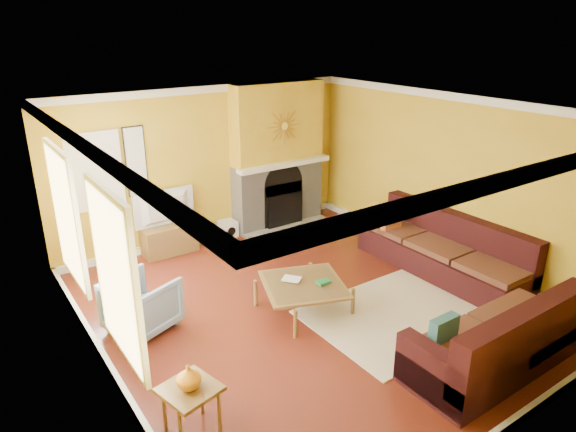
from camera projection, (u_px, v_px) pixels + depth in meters
floor at (309, 306)px, 7.14m from camera, size 5.50×6.00×0.02m
ceiling at (312, 109)px, 6.18m from camera, size 5.50×6.00×0.02m
wall_back at (207, 165)px, 8.97m from camera, size 5.50×0.02×2.70m
wall_front at (525, 317)px, 4.35m from camera, size 5.50×0.02×2.70m
wall_left at (93, 269)px, 5.19m from camera, size 0.02×6.00×2.70m
wall_right at (449, 179)px, 8.14m from camera, size 0.02×6.00×2.70m
baseboard at (309, 301)px, 7.12m from camera, size 5.50×6.00×0.12m
crown_molding at (312, 115)px, 6.20m from camera, size 5.50×6.00×0.12m
window_left_near at (65, 217)px, 6.15m from camera, size 0.06×1.22×1.72m
window_left_far at (114, 278)px, 4.70m from camera, size 0.06×1.22×1.72m
window_back at (95, 171)px, 7.85m from camera, size 0.82×0.06×1.22m
wall_art at (136, 162)px, 8.18m from camera, size 0.34×0.04×1.14m
fireplace at (277, 156)px, 9.53m from camera, size 1.80×0.40×2.70m
mantel at (285, 164)px, 9.38m from camera, size 1.92×0.22×0.08m
hearth at (294, 231)px, 9.58m from camera, size 1.80×0.70×0.06m
sunburst at (284, 126)px, 9.14m from camera, size 0.70×0.04×0.70m
rug at (400, 313)px, 6.92m from camera, size 2.40×1.80×0.02m
sectional_sofa at (420, 274)px, 7.03m from camera, size 2.96×3.74×0.90m
coffee_table at (303, 296)px, 6.95m from camera, size 1.35×1.35×0.41m
media_console at (169, 239)px, 8.68m from camera, size 0.90×0.40×0.49m
tv at (167, 209)px, 8.49m from camera, size 1.04×0.15×0.60m
subwoofer at (228, 229)px, 9.38m from camera, size 0.29×0.29×0.29m
armchair at (142, 304)px, 6.48m from camera, size 1.00×0.98×0.71m
side_table at (191, 411)px, 4.82m from camera, size 0.58×0.58×0.53m
vase at (189, 377)px, 4.69m from camera, size 0.28×0.28×0.24m
book at (290, 282)px, 6.87m from camera, size 0.30×0.31×0.02m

